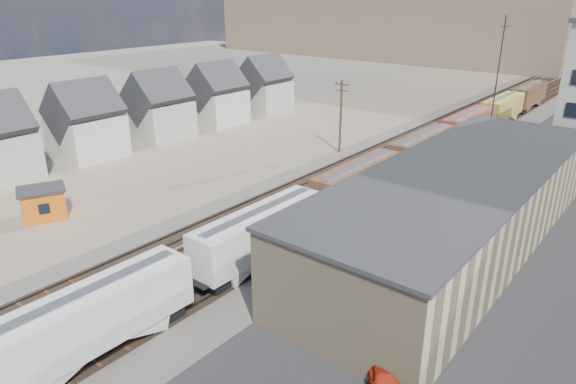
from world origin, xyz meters
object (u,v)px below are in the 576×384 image
Objects in this scene: freight_train at (394,164)px; parked_car_red at (384,379)px; maintenance_shed at (43,203)px; utility_pole_north at (341,115)px.

freight_train reaches higher than parked_car_red.
maintenance_shed is 37.82m from parked_car_red.
freight_train is 33.13m from parked_car_red.
freight_train is at bearing 52.58° from maintenance_shed.
utility_pole_north reaches higher than freight_train.
freight_train is at bearing 78.21° from parked_car_red.
utility_pole_north is (-12.30, 7.56, 2.50)m from freight_train.
freight_train is 11.97× the size of utility_pole_north.
utility_pole_north is 2.20× the size of parked_car_red.
utility_pole_north is 38.71m from maintenance_shed.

